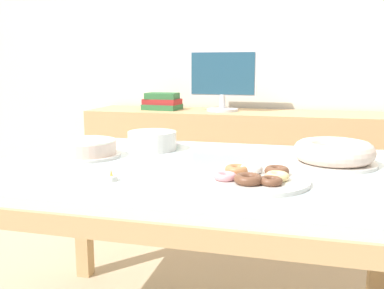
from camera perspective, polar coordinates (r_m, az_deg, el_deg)
wall_back at (r=3.00m, az=7.73°, el=14.05°), size 8.00×0.10×2.60m
dining_table at (r=1.58m, az=0.49°, el=-5.85°), size 1.57×1.02×0.74m
sideboard at (r=2.79m, az=6.53°, el=-4.06°), size 1.97×0.44×0.82m
computer_monitor at (r=2.72m, az=4.12°, el=8.44°), size 0.42×0.20×0.38m
book_stack at (r=2.83m, az=-4.00°, el=5.70°), size 0.24×0.20×0.11m
cake_chocolate_round at (r=1.76m, az=-13.96°, el=-0.55°), size 0.27×0.27×0.07m
cake_golden_bundt at (r=1.65m, az=18.37°, el=-1.09°), size 0.31×0.31×0.09m
pastry_platter at (r=1.35m, az=8.30°, el=-4.41°), size 0.35×0.35×0.04m
plate_stack at (r=1.86m, az=-5.33°, el=0.52°), size 0.21×0.21×0.08m
tealight_centre at (r=1.37m, az=-10.71°, el=-4.37°), size 0.04×0.04×0.04m
tealight_near_front at (r=2.05m, az=-14.92°, el=0.27°), size 0.04×0.04×0.04m
tealight_left_edge at (r=2.01m, az=-3.46°, el=0.40°), size 0.04×0.04×0.04m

